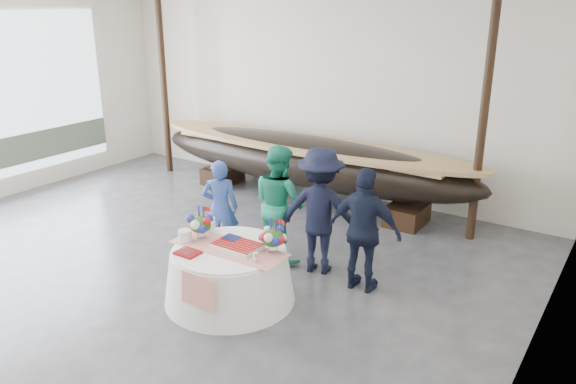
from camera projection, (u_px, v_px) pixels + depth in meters
The scene contains 10 objects.
floor at pixel (82, 310), 7.28m from camera, with size 10.00×12.00×0.01m, color #3D3D42.
wall_back at pixel (320, 81), 11.25m from camera, with size 10.00×0.02×4.50m, color silver.
wall_right at pixel (500, 238), 3.92m from camera, with size 0.02×12.00×4.50m, color silver.
longboat_display at pixel (306, 160), 10.89m from camera, with size 7.09×1.42×1.33m.
banquet_table at pixel (230, 274), 7.43m from camera, with size 1.74×1.74×0.75m.
tabletop_items at pixel (231, 235), 7.35m from camera, with size 1.62×0.95×0.40m.
guest_woman_blue at pixel (220, 208), 8.67m from camera, with size 0.56×0.37×1.53m, color #2B438B.
guest_woman_teal at pixel (279, 203), 8.47m from camera, with size 0.88×0.68×1.80m, color #1B8C68.
guest_man_left at pixel (320, 211), 8.06m from camera, with size 1.21×0.69×1.87m, color black.
guest_man_right at pixel (365, 231), 7.54m from camera, with size 1.02×0.43×1.75m, color black.
Camera 1 is at (5.76, -3.82, 3.84)m, focal length 35.00 mm.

